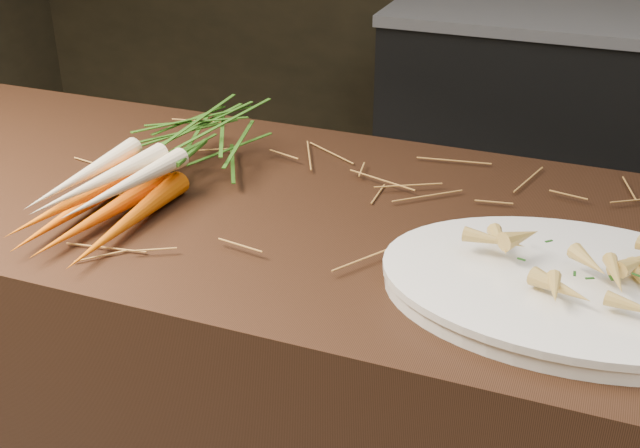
% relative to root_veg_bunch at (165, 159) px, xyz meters
% --- Properties ---
extents(back_counter, '(1.82, 0.62, 0.84)m').
position_rel_root_veg_bunch_xyz_m(back_counter, '(0.78, 1.88, -0.53)').
color(back_counter, black).
rests_on(back_counter, ground).
extents(straw_bedding, '(1.40, 0.60, 0.02)m').
position_rel_root_veg_bunch_xyz_m(straw_bedding, '(0.48, 0.00, -0.04)').
color(straw_bedding, olive).
rests_on(straw_bedding, main_counter).
extents(root_veg_bunch, '(0.21, 0.57, 0.10)m').
position_rel_root_veg_bunch_xyz_m(root_veg_bunch, '(0.00, 0.00, 0.00)').
color(root_veg_bunch, '#E55506').
rests_on(root_veg_bunch, main_counter).
extents(serving_platter, '(0.54, 0.38, 0.03)m').
position_rel_root_veg_bunch_xyz_m(serving_platter, '(0.70, -0.12, -0.04)').
color(serving_platter, white).
rests_on(serving_platter, main_counter).
extents(roasted_veg_heap, '(0.26, 0.20, 0.06)m').
position_rel_root_veg_bunch_xyz_m(roasted_veg_heap, '(0.70, -0.12, 0.01)').
color(roasted_veg_heap, gold).
rests_on(roasted_veg_heap, serving_platter).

